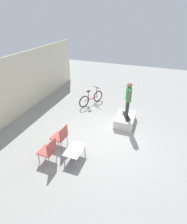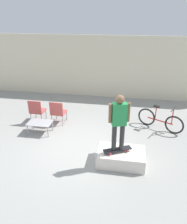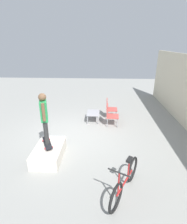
% 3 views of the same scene
% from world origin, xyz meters
% --- Properties ---
extents(ground_plane, '(24.00, 24.00, 0.00)m').
position_xyz_m(ground_plane, '(0.00, 0.00, 0.00)').
color(ground_plane, gray).
extents(skate_ramp_box, '(1.37, 0.85, 0.43)m').
position_xyz_m(skate_ramp_box, '(1.44, -0.55, 0.20)').
color(skate_ramp_box, silver).
rests_on(skate_ramp_box, ground_plane).
extents(skateboard_on_ramp, '(0.82, 0.53, 0.07)m').
position_xyz_m(skateboard_on_ramp, '(1.33, -0.61, 0.49)').
color(skateboard_on_ramp, black).
rests_on(skateboard_on_ramp, skate_ramp_box).
extents(person_skater, '(0.55, 0.30, 1.61)m').
position_xyz_m(person_skater, '(1.33, -0.61, 1.44)').
color(person_skater, '#2D2D2D').
rests_on(person_skater, skateboard_on_ramp).
extents(coffee_table, '(0.85, 0.56, 0.41)m').
position_xyz_m(coffee_table, '(-1.50, 0.70, 0.37)').
color(coffee_table, '#9E9EA3').
rests_on(coffee_table, ground_plane).
extents(patio_chair_left, '(0.53, 0.53, 0.94)m').
position_xyz_m(patio_chair_left, '(-1.94, 1.49, 0.52)').
color(patio_chair_left, '#99999E').
rests_on(patio_chair_left, ground_plane).
extents(patio_chair_right, '(0.55, 0.55, 0.94)m').
position_xyz_m(patio_chair_right, '(-1.08, 1.49, 0.52)').
color(patio_chair_right, '#99999E').
rests_on(patio_chair_right, ground_plane).
extents(bicycle, '(1.57, 0.87, 0.95)m').
position_xyz_m(bicycle, '(2.74, 1.68, 0.36)').
color(bicycle, black).
rests_on(bicycle, ground_plane).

